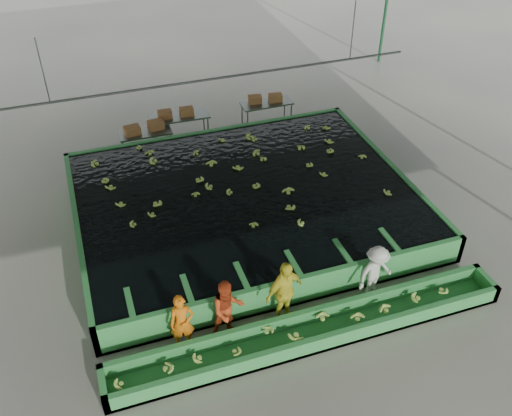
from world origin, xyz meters
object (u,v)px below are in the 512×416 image
object	(u,v)px
box_stack_mid	(176,116)
packing_table_left	(146,142)
flotation_tank	(245,204)
worker_a	(182,323)
box_stack_right	(265,102)
worker_c	(284,292)
worker_d	(376,272)
packing_table_mid	(180,127)
worker_b	(228,309)
box_stack_left	(145,131)
sorting_trough	(312,331)
packing_table_right	(267,113)

from	to	relation	value
box_stack_mid	packing_table_left	bearing A→B (deg)	-157.75
flotation_tank	worker_a	xyz separation A→B (m)	(-2.95, -4.30, 0.34)
box_stack_right	box_stack_mid	bearing A→B (deg)	-176.96
worker_c	packing_table_left	distance (m)	9.12
worker_d	packing_table_mid	bearing A→B (deg)	94.27
worker_b	box_stack_left	distance (m)	9.00
sorting_trough	worker_c	size ratio (longest dim) A/B	5.40
worker_a	box_stack_right	size ratio (longest dim) A/B	1.22
box_stack_right	packing_table_left	bearing A→B (deg)	-171.67
box_stack_mid	flotation_tank	bearing A→B (deg)	-79.64
packing_table_right	box_stack_mid	xyz separation A→B (m)	(-3.54, -0.11, 0.54)
packing_table_left	box_stack_right	world-z (taller)	box_stack_right
packing_table_right	box_stack_right	distance (m)	0.46
sorting_trough	flotation_tank	bearing A→B (deg)	90.00
packing_table_mid	box_stack_left	bearing A→B (deg)	-160.62
box_stack_mid	worker_d	bearing A→B (deg)	-72.32
worker_b	box_stack_right	size ratio (longest dim) A/B	1.31
packing_table_mid	box_stack_mid	xyz separation A→B (m)	(-0.12, -0.04, 0.49)
worker_a	box_stack_right	bearing A→B (deg)	67.26
packing_table_left	flotation_tank	bearing A→B (deg)	-64.77
worker_a	box_stack_mid	bearing A→B (deg)	85.04
worker_a	worker_c	bearing A→B (deg)	7.07
packing_table_left	packing_table_mid	distance (m)	1.47
sorting_trough	packing_table_right	xyz separation A→B (m)	(2.60, 10.36, 0.20)
worker_b	worker_d	world-z (taller)	worker_b
sorting_trough	worker_a	size ratio (longest dim) A/B	6.34
worker_d	box_stack_right	bearing A→B (deg)	74.38
box_stack_mid	box_stack_right	bearing A→B (deg)	3.04
flotation_tank	box_stack_right	bearing A→B (deg)	64.31
worker_a	box_stack_mid	world-z (taller)	worker_a
worker_d	box_stack_right	xyz separation A→B (m)	(0.49, 9.63, 0.09)
worker_b	packing_table_left	bearing A→B (deg)	89.91
worker_a	box_stack_left	distance (m)	9.03
packing_table_mid	sorting_trough	bearing A→B (deg)	-85.44
sorting_trough	worker_a	world-z (taller)	worker_a
box_stack_mid	box_stack_right	distance (m)	3.51
packing_table_left	worker_c	bearing A→B (deg)	-78.83
sorting_trough	worker_b	distance (m)	2.10
box_stack_right	sorting_trough	bearing A→B (deg)	-103.81
packing_table_mid	box_stack_left	world-z (taller)	box_stack_left
box_stack_left	packing_table_right	bearing A→B (deg)	6.66
flotation_tank	worker_b	size ratio (longest dim) A/B	5.94
sorting_trough	packing_table_left	xyz separation A→B (m)	(-2.18, 9.73, 0.17)
sorting_trough	worker_a	distance (m)	3.11
worker_d	packing_table_left	size ratio (longest dim) A/B	0.88
flotation_tank	packing_table_right	bearing A→B (deg)	63.69
worker_a	worker_b	size ratio (longest dim) A/B	0.94
packing_table_right	box_stack_left	distance (m)	4.83
flotation_tank	packing_table_right	world-z (taller)	flotation_tank
packing_table_right	box_stack_mid	size ratio (longest dim) A/B	1.53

